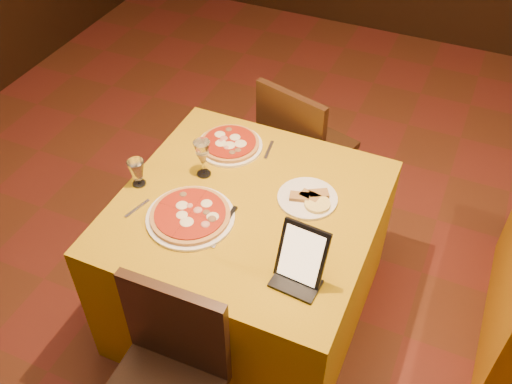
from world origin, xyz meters
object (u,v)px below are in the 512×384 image
at_px(water_glass, 137,173).
at_px(tablet, 302,254).
at_px(pizza_near, 190,216).
at_px(main_table, 248,260).
at_px(chair_main_far, 308,147).
at_px(wine_glass, 203,158).
at_px(pizza_far, 230,144).

xyz_separation_m(water_glass, tablet, (0.84, -0.19, 0.06)).
bearing_deg(pizza_near, water_glass, 162.84).
distance_m(main_table, chair_main_far, 0.83).
bearing_deg(tablet, water_glass, 171.99).
bearing_deg(wine_glass, pizza_far, 84.45).
height_order(chair_main_far, tablet, tablet).
bearing_deg(chair_main_far, pizza_near, 95.52).
bearing_deg(wine_glass, main_table, -20.58).
bearing_deg(wine_glass, tablet, -31.08).
xyz_separation_m(chair_main_far, tablet, (0.34, -1.09, 0.41)).
height_order(pizza_near, water_glass, water_glass).
xyz_separation_m(chair_main_far, wine_glass, (-0.26, -0.73, 0.39)).
height_order(chair_main_far, pizza_far, chair_main_far).
relative_size(main_table, chair_main_far, 1.21).
height_order(pizza_far, tablet, tablet).
distance_m(wine_glass, water_glass, 0.29).
relative_size(pizza_far, wine_glass, 1.66).
bearing_deg(water_glass, main_table, 8.82).
height_order(main_table, pizza_near, pizza_near).
bearing_deg(pizza_far, wine_glass, -95.55).
height_order(pizza_far, water_glass, water_glass).
xyz_separation_m(main_table, wine_glass, (-0.26, 0.10, 0.47)).
relative_size(main_table, water_glass, 8.46).
bearing_deg(water_glass, pizza_far, 57.39).
bearing_deg(tablet, wine_glass, 153.64).
relative_size(pizza_far, tablet, 1.29).
bearing_deg(main_table, tablet, -37.80).
distance_m(chair_main_far, pizza_near, 1.06).
relative_size(main_table, wine_glass, 5.79).
relative_size(chair_main_far, pizza_near, 2.43).
distance_m(pizza_near, water_glass, 0.33).
bearing_deg(main_table, pizza_near, -136.49).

